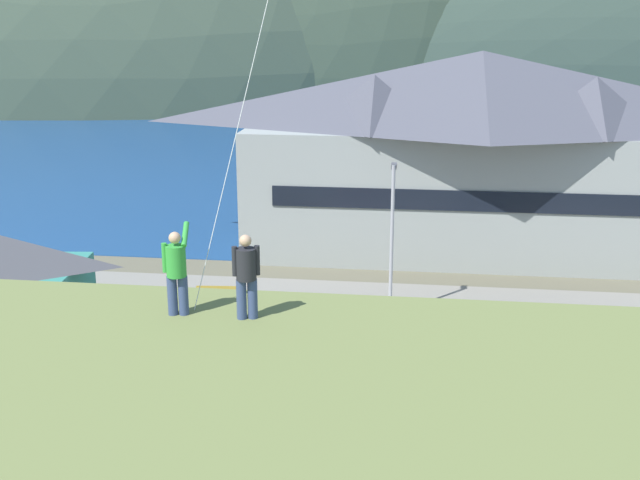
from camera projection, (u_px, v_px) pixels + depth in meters
name	position (u px, v px, depth m)	size (l,w,h in m)	color
ground_plane	(292.00, 431.00, 25.11)	(600.00, 600.00, 0.00)	#66604C
parking_lot_pad	(312.00, 364.00, 29.86)	(40.00, 20.00, 0.10)	gray
bay_water	(381.00, 147.00, 82.32)	(360.00, 84.00, 0.03)	navy
far_hill_west_ridge	(53.00, 96.00, 140.65)	(136.73, 72.89, 85.92)	#42513D
far_hill_east_peak	(234.00, 98.00, 137.01)	(99.44, 51.05, 79.20)	#3D4C38
harbor_lodge	(478.00, 148.00, 43.49)	(27.87, 10.43, 11.55)	#999E99
storage_shed_waterside	(414.00, 207.00, 46.25)	(5.51, 5.70, 4.26)	#474C56
wharf_dock	(330.00, 197.00, 57.36)	(3.20, 11.68, 0.70)	#70604C
moored_boat_wharfside	(281.00, 196.00, 55.91)	(2.32, 6.93, 2.16)	navy
parked_car_back_row_right	(636.00, 431.00, 23.04)	(4.33, 2.33, 1.82)	silver
parked_car_corner_spot	(515.00, 338.00, 29.82)	(4.28, 2.22, 1.82)	#9EA3A8
parked_car_mid_row_near	(220.00, 311.00, 32.67)	(4.33, 2.33, 1.82)	#B28923
parked_car_front_row_end	(290.00, 391.00, 25.51)	(4.30, 2.25, 1.82)	red
parking_light_pole	(392.00, 230.00, 33.69)	(0.24, 0.78, 6.99)	#ADADB2
person_kite_flyer	(176.00, 270.00, 15.14)	(0.52, 0.69, 1.86)	#384770
person_companion	(246.00, 274.00, 14.94)	(0.53, 0.40, 1.74)	#384770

